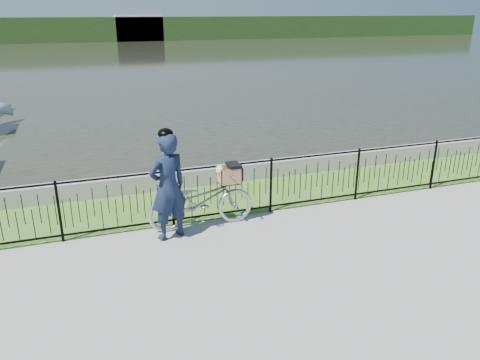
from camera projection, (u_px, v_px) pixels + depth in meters
name	position (u px, v px, depth m)	size (l,w,h in m)	color
ground	(252.00, 256.00, 7.85)	(120.00, 120.00, 0.00)	gray
grass_strip	(210.00, 200.00, 10.16)	(60.00, 2.00, 0.01)	#436F22
water	(107.00, 61.00, 37.14)	(120.00, 120.00, 0.00)	#26271D
quay_wall	(198.00, 177.00, 10.98)	(60.00, 0.30, 0.40)	gray
fence	(223.00, 191.00, 9.08)	(14.00, 0.06, 1.15)	black
far_treeline	(90.00, 29.00, 60.58)	(120.00, 6.00, 3.00)	#223D17
far_building_right	(139.00, 28.00, 61.06)	(6.00, 3.00, 3.20)	#A19681
bicycle_rig	(202.00, 200.00, 8.76)	(2.01, 0.70, 1.21)	#AFB5BB
cyclist	(168.00, 186.00, 8.18)	(0.82, 0.68, 2.02)	#121C33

